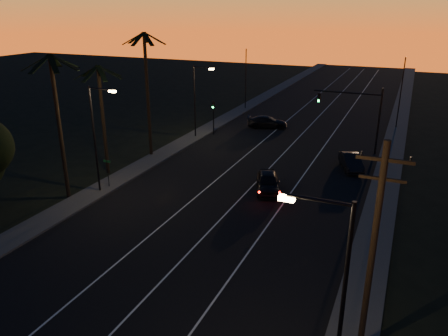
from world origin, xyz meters
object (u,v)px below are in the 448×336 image
at_px(utility_pole, 373,247).
at_px(cross_car, 267,122).
at_px(lead_car, 268,182).
at_px(signal_mast, 357,108).
at_px(right_car, 351,162).

relative_size(utility_pole, cross_car, 1.81).
bearing_deg(cross_car, lead_car, -71.94).
bearing_deg(lead_car, signal_mast, 70.20).
height_order(utility_pole, signal_mast, utility_pole).
bearing_deg(cross_car, signal_mast, -26.16).
relative_size(signal_mast, right_car, 1.47).
xyz_separation_m(utility_pole, cross_car, (-16.04, 35.68, -4.56)).
distance_m(signal_mast, cross_car, 13.51).
distance_m(lead_car, right_car, 10.07).
bearing_deg(right_car, signal_mast, 96.27).
height_order(signal_mast, lead_car, signal_mast).
relative_size(utility_pole, lead_car, 1.81).
relative_size(right_car, cross_car, 0.87).
xyz_separation_m(utility_pole, right_car, (-3.82, 24.09, -4.55)).
relative_size(signal_mast, lead_car, 1.29).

